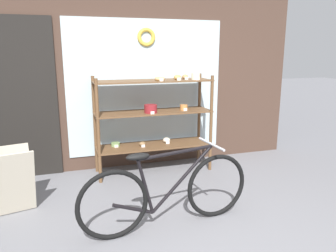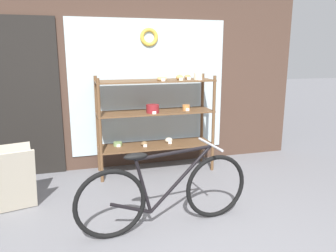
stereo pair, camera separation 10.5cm
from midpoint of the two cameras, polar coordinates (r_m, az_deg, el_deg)
storefront_facade at (r=4.72m, az=-5.74°, el=14.00°), size 5.00×0.13×3.62m
display_case at (r=4.49m, az=-1.28°, el=2.12°), size 1.59×0.47×1.37m
bicycle at (r=3.16m, az=0.57°, el=-11.50°), size 1.73×0.46×0.79m
sandwich_board at (r=3.80m, az=-25.79°, el=-8.60°), size 0.65×0.50×0.69m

